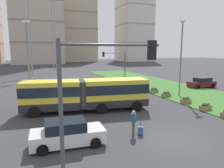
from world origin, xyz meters
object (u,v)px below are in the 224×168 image
car_white_van (67,133)px  flower_planter_4 (154,90)px  rolling_suitcase (141,131)px  articulated_bus (86,94)px  flower_planter_1 (206,106)px  flower_planter_3 (166,94)px  apartment_tower_westcentre (35,2)px  flower_planter_2 (186,100)px  traffic_light_near_left (96,90)px  streetlight_median (181,56)px  apartment_tower_east (135,21)px  apartment_tower_eastcentre (134,26)px  car_maroon_sedan (202,83)px  apartment_tower_centre (76,22)px  streetlight_left (28,62)px  pedestrian_crossing (133,121)px  traffic_light_far_right (117,62)px

car_white_van → flower_planter_4: (13.74, 11.74, -0.33)m
rolling_suitcase → flower_planter_4: (8.81, 12.00, 0.11)m
articulated_bus → flower_planter_1: bearing=-21.1°
flower_planter_3 → apartment_tower_westcentre: (-11.40, 79.27, 25.96)m
flower_planter_2 → apartment_tower_westcentre: (-11.40, 82.79, 25.96)m
traffic_light_near_left → articulated_bus: bearing=77.3°
streetlight_median → apartment_tower_east: size_ratio=0.20×
articulated_bus → apartment_tower_eastcentre: apartment_tower_eastcentre is taller
traffic_light_near_left → apartment_tower_westcentre: size_ratio=0.12×
articulated_bus → apartment_tower_east: apartment_tower_east is taller
articulated_bus → flower_planter_1: (10.74, -4.14, -1.23)m
car_maroon_sedan → rolling_suitcase: 22.45m
car_white_van → traffic_light_near_left: (0.38, -4.74, 3.49)m
flower_planter_1 → apartment_tower_westcentre: (-11.40, 85.55, 25.96)m
apartment_tower_centre → apartment_tower_east: 34.95m
flower_planter_4 → flower_planter_3: bearing=-90.0°
apartment_tower_centre → car_maroon_sedan: bearing=-89.6°
flower_planter_4 → streetlight_left: streetlight_left is taller
flower_planter_1 → flower_planter_2: same height
flower_planter_1 → apartment_tower_westcentre: bearing=97.6°
streetlight_left → apartment_tower_centre: (24.58, 92.15, 15.92)m
traffic_light_near_left → streetlight_left: streetlight_left is taller
car_white_van → streetlight_median: bearing=29.6°
flower_planter_1 → flower_planter_4: same height
apartment_tower_centre → apartment_tower_eastcentre: size_ratio=1.07×
flower_planter_4 → flower_planter_2: bearing=-90.0°
flower_planter_1 → flower_planter_3: 6.27m
flower_planter_3 → streetlight_median: 5.06m
pedestrian_crossing → articulated_bus: bearing=102.1°
flower_planter_1 → flower_planter_2: 2.75m
apartment_tower_eastcentre → apartment_tower_east: size_ratio=0.84×
traffic_light_near_left → streetlight_left: 14.41m
flower_planter_3 → streetlight_median: streetlight_median is taller
articulated_bus → car_white_van: (-3.00, -6.84, -0.90)m
articulated_bus → flower_planter_2: 10.90m
flower_planter_3 → traffic_light_far_right: (-1.86, 11.29, 3.44)m
car_maroon_sedan → apartment_tower_westcentre: bearing=105.4°
traffic_light_near_left → streetlight_median: bearing=41.8°
flower_planter_3 → car_white_van: bearing=-146.8°
rolling_suitcase → flower_planter_3: 12.76m
flower_planter_4 → traffic_light_far_right: (-1.86, 8.52, 3.44)m
flower_planter_2 → flower_planter_4: 6.29m
traffic_light_far_right → articulated_bus: bearing=-123.5°
car_maroon_sedan → flower_planter_2: bearing=-142.1°
articulated_bus → flower_planter_1: 11.58m
articulated_bus → flower_planter_3: (10.74, 2.13, -1.23)m
car_maroon_sedan → streetlight_left: 25.66m
flower_planter_3 → traffic_light_near_left: size_ratio=0.18×
flower_planter_4 → apartment_tower_centre: apartment_tower_centre is taller
car_white_van → apartment_tower_centre: apartment_tower_centre is taller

